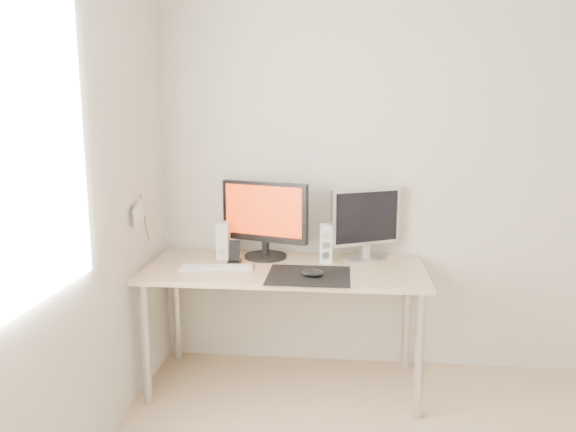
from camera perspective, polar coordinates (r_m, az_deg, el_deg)
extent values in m
plane|color=silver|center=(3.54, 15.49, 4.38)|extent=(3.50, 0.00, 3.50)
cube|color=black|center=(3.07, 2.13, -6.06)|extent=(0.45, 0.40, 0.00)
ellipsoid|color=black|center=(3.03, 2.47, -5.81)|extent=(0.12, 0.07, 0.04)
cube|color=#D1B587|center=(3.25, -0.34, -5.42)|extent=(1.60, 0.70, 0.03)
cylinder|color=silver|center=(3.26, -14.25, -12.48)|extent=(0.05, 0.05, 0.70)
cylinder|color=silver|center=(3.11, 13.15, -13.63)|extent=(0.05, 0.05, 0.70)
cylinder|color=silver|center=(3.77, -11.24, -9.11)|extent=(0.05, 0.05, 0.70)
cylinder|color=silver|center=(3.64, 11.99, -9.88)|extent=(0.05, 0.05, 0.70)
cylinder|color=black|center=(3.44, -2.29, -4.10)|extent=(0.33, 0.33, 0.02)
cylinder|color=black|center=(3.42, -2.30, -3.00)|extent=(0.05, 0.05, 0.12)
cube|color=black|center=(3.37, -2.38, 0.43)|extent=(0.54, 0.22, 0.36)
cube|color=#FF460D|center=(3.35, -2.57, 0.53)|extent=(0.48, 0.16, 0.30)
cube|color=silver|center=(3.42, 7.76, -4.30)|extent=(0.27, 0.24, 0.01)
cube|color=silver|center=(3.40, 7.79, -3.37)|extent=(0.06, 0.06, 0.10)
cube|color=silver|center=(3.36, 7.87, -0.06)|extent=(0.42, 0.25, 0.34)
cube|color=black|center=(3.34, 8.06, -0.12)|extent=(0.36, 0.19, 0.30)
cube|color=white|center=(3.41, -6.60, -2.48)|extent=(0.07, 0.08, 0.23)
cylinder|color=#ADADAF|center=(3.38, -6.73, -3.66)|extent=(0.04, 0.01, 0.04)
cylinder|color=silver|center=(3.37, -6.75, -2.64)|extent=(0.04, 0.01, 0.04)
cylinder|color=silver|center=(3.36, -6.77, -1.62)|extent=(0.04, 0.01, 0.04)
cube|color=white|center=(3.32, 3.90, -2.78)|extent=(0.07, 0.08, 0.23)
cylinder|color=silver|center=(3.30, 3.87, -3.99)|extent=(0.04, 0.01, 0.04)
cylinder|color=#B9B9BB|center=(3.28, 3.88, -2.95)|extent=(0.04, 0.01, 0.04)
cylinder|color=silver|center=(3.27, 3.89, -1.90)|extent=(0.04, 0.01, 0.04)
cube|color=silver|center=(3.22, -7.22, -5.27)|extent=(0.43, 0.16, 0.01)
cube|color=white|center=(3.22, -7.22, -5.13)|extent=(0.41, 0.14, 0.01)
cube|color=black|center=(3.33, -5.45, -4.64)|extent=(0.08, 0.07, 0.02)
cube|color=black|center=(3.31, -5.47, -3.50)|extent=(0.06, 0.03, 0.12)
cylinder|color=#A57F54|center=(3.28, -14.38, -0.13)|extent=(0.01, 0.10, 0.29)
cube|color=white|center=(3.19, -14.92, 0.27)|extent=(0.00, 0.19, 0.15)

